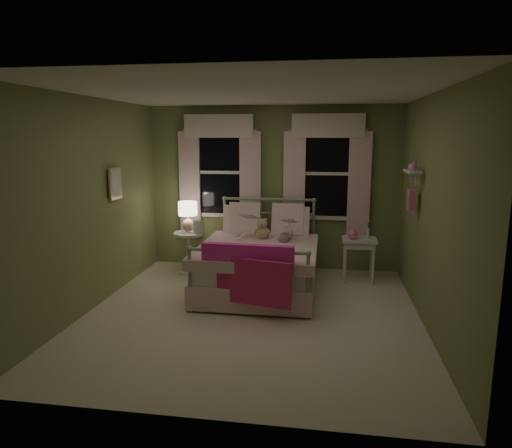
% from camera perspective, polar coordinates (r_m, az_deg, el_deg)
% --- Properties ---
extents(room_shell, '(4.20, 4.20, 4.20)m').
position_cam_1_polar(room_shell, '(5.27, -0.59, 1.92)').
color(room_shell, silver).
rests_on(room_shell, ground).
extents(bed, '(1.58, 2.04, 1.18)m').
position_cam_1_polar(bed, '(6.41, 0.48, -4.82)').
color(bed, white).
rests_on(bed, ground).
extents(pink_throw, '(1.10, 0.30, 0.71)m').
position_cam_1_polar(pink_throw, '(5.38, -1.11, -5.45)').
color(pink_throw, '#F22FB2').
rests_on(pink_throw, bed).
extents(child_left, '(0.28, 0.20, 0.72)m').
position_cam_1_polar(child_left, '(6.74, -1.35, 0.73)').
color(child_left, '#F7D1DD').
rests_on(child_left, bed).
extents(child_right, '(0.40, 0.33, 0.79)m').
position_cam_1_polar(child_right, '(6.66, 3.40, 0.87)').
color(child_right, '#F7D1DD').
rests_on(child_right, bed).
extents(book_left, '(0.22, 0.17, 0.26)m').
position_cam_1_polar(book_left, '(6.49, -1.74, 0.61)').
color(book_left, beige).
rests_on(book_left, child_left).
extents(book_right, '(0.22, 0.15, 0.26)m').
position_cam_1_polar(book_right, '(6.42, 3.18, 0.10)').
color(book_right, beige).
rests_on(book_right, child_right).
extents(teddy_bear, '(0.24, 0.20, 0.32)m').
position_cam_1_polar(teddy_bear, '(6.57, 0.82, -0.78)').
color(teddy_bear, tan).
rests_on(teddy_bear, bed).
extents(nightstand_left, '(0.46, 0.46, 0.65)m').
position_cam_1_polar(nightstand_left, '(7.22, -8.40, -2.86)').
color(nightstand_left, white).
rests_on(nightstand_left, ground).
extents(table_lamp, '(0.29, 0.29, 0.46)m').
position_cam_1_polar(table_lamp, '(7.11, -8.52, 1.34)').
color(table_lamp, '#FAAB94').
rests_on(table_lamp, nightstand_left).
extents(book_nightstand, '(0.20, 0.25, 0.02)m').
position_cam_1_polar(book_nightstand, '(7.06, -7.87, -1.16)').
color(book_nightstand, beige).
rests_on(book_nightstand, nightstand_left).
extents(nightstand_right, '(0.50, 0.40, 0.64)m').
position_cam_1_polar(nightstand_right, '(6.87, 12.77, -2.59)').
color(nightstand_right, white).
rests_on(nightstand_right, ground).
extents(pink_toy, '(0.14, 0.18, 0.14)m').
position_cam_1_polar(pink_toy, '(6.83, 11.99, -1.28)').
color(pink_toy, pink).
rests_on(pink_toy, nightstand_right).
extents(bud_vase, '(0.06, 0.06, 0.28)m').
position_cam_1_polar(bud_vase, '(6.88, 13.82, -0.58)').
color(bud_vase, white).
rests_on(bud_vase, nightstand_right).
extents(window_left, '(1.34, 0.13, 1.96)m').
position_cam_1_polar(window_left, '(7.39, -4.56, 7.00)').
color(window_left, black).
rests_on(window_left, room_shell).
extents(window_right, '(1.34, 0.13, 1.96)m').
position_cam_1_polar(window_right, '(7.19, 8.84, 6.79)').
color(window_right, black).
rests_on(window_right, room_shell).
extents(wall_shelf, '(0.15, 0.50, 0.60)m').
position_cam_1_polar(wall_shelf, '(5.96, 18.93, 4.55)').
color(wall_shelf, white).
rests_on(wall_shelf, room_shell).
extents(framed_picture, '(0.03, 0.32, 0.42)m').
position_cam_1_polar(framed_picture, '(6.42, -17.17, 4.85)').
color(framed_picture, beige).
rests_on(framed_picture, room_shell).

